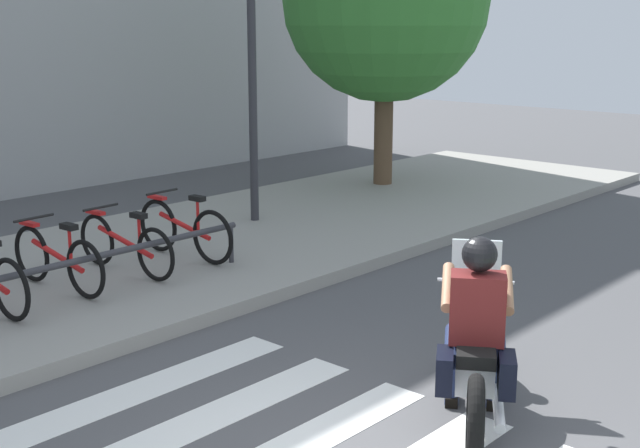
% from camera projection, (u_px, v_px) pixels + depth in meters
% --- Properties ---
extents(crosswalk_stripe_4, '(2.80, 0.40, 0.01)m').
position_uv_depth(crosswalk_stripe_4, '(211.00, 417.00, 6.47)').
color(crosswalk_stripe_4, white).
rests_on(crosswalk_stripe_4, ground).
extents(crosswalk_stripe_5, '(2.80, 0.40, 0.01)m').
position_uv_depth(crosswalk_stripe_5, '(147.00, 387.00, 6.99)').
color(crosswalk_stripe_5, white).
rests_on(crosswalk_stripe_5, ground).
extents(motorcycle, '(1.87, 1.26, 1.22)m').
position_uv_depth(motorcycle, '(475.00, 357.00, 6.45)').
color(motorcycle, black).
rests_on(motorcycle, ground).
extents(rider, '(0.77, 0.73, 1.43)m').
position_uv_depth(rider, '(477.00, 315.00, 6.29)').
color(rider, '#591919').
rests_on(rider, ground).
extents(bicycle_3, '(0.48, 1.60, 0.76)m').
position_uv_depth(bicycle_3, '(57.00, 259.00, 8.99)').
color(bicycle_3, black).
rests_on(bicycle_3, sidewalk).
extents(bicycle_4, '(0.48, 1.65, 0.74)m').
position_uv_depth(bicycle_4, '(125.00, 244.00, 9.61)').
color(bicycle_4, black).
rests_on(bicycle_4, sidewalk).
extents(bicycle_5, '(0.48, 1.63, 0.80)m').
position_uv_depth(bicycle_5, '(184.00, 229.00, 10.23)').
color(bicycle_5, black).
rests_on(bicycle_5, sidewalk).
extents(bike_rack, '(4.89, 0.07, 0.49)m').
position_uv_depth(bike_rack, '(48.00, 270.00, 8.30)').
color(bike_rack, '#333338').
rests_on(bike_rack, sidewalk).
extents(street_lamp, '(0.28, 0.28, 4.08)m').
position_uv_depth(street_lamp, '(252.00, 56.00, 11.78)').
color(street_lamp, '#2D2D33').
rests_on(street_lamp, ground).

